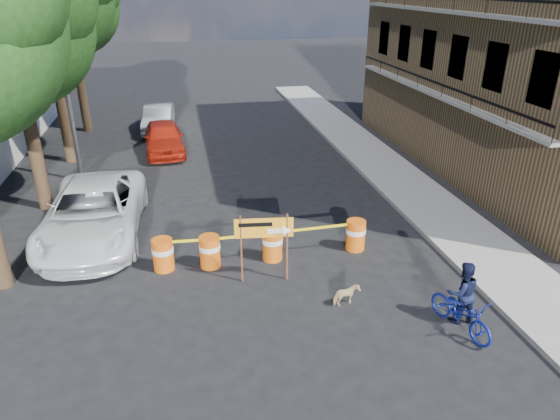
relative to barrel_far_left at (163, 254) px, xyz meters
name	(u,v)px	position (x,y,z in m)	size (l,w,h in m)	color
ground	(278,298)	(2.77, -1.99, -0.47)	(120.00, 120.00, 0.00)	black
sidewalk_east	(408,188)	(8.97, 4.01, -0.40)	(2.40, 40.00, 0.15)	gray
apartment_building	(543,14)	(14.77, 6.01, 5.53)	(8.00, 16.00, 12.00)	olive
tree_mid_a	(10,23)	(-3.97, 5.01, 5.53)	(5.25, 5.00, 8.68)	#332316
tree_far	(69,3)	(-3.97, 15.01, 5.74)	(5.04, 4.80, 8.84)	#332316
streetlamp	(64,66)	(-3.17, 7.51, 3.90)	(1.25, 0.18, 8.00)	gray
barrel_far_left	(163,254)	(0.00, 0.00, 0.00)	(0.58, 0.58, 0.90)	#C7440B
barrel_mid_left	(210,251)	(1.25, -0.09, 0.00)	(0.58, 0.58, 0.90)	#C7440B
barrel_mid_right	(272,244)	(2.98, -0.05, 0.00)	(0.58, 0.58, 0.90)	#C7440B
barrel_far_right	(356,234)	(5.45, 0.05, 0.00)	(0.58, 0.58, 0.90)	#C7440B
detour_sign	(272,233)	(2.77, -1.13, 0.93)	(1.48, 0.34, 1.91)	#592D19
pedestrian	(462,293)	(6.65, -3.67, 0.29)	(0.74, 0.58, 1.52)	black
bicycle	(464,297)	(6.49, -3.99, 0.41)	(0.62, 0.93, 1.77)	#1322A2
dog	(346,295)	(4.31, -2.57, -0.20)	(0.29, 0.64, 0.54)	tan
suv_white	(93,212)	(-2.03, 2.35, 0.35)	(2.73, 5.91, 1.64)	white
sedan_red	(164,138)	(-0.03, 10.43, 0.24)	(1.67, 4.16, 1.42)	#A61D0D
sedan_silver	(159,118)	(-0.34, 14.25, 0.19)	(1.40, 4.01, 1.32)	silver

